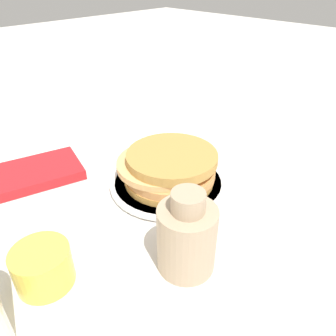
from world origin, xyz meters
name	(u,v)px	position (x,y,z in m)	size (l,w,h in m)	color
ground_plane	(168,180)	(0.00, 0.00, 0.00)	(4.00, 4.00, 0.00)	silver
plate	(168,182)	(-0.01, -0.01, 0.01)	(0.22, 0.22, 0.01)	white
pancake_stack	(169,167)	(-0.01, -0.01, 0.04)	(0.18, 0.18, 0.06)	gold
juice_glass	(43,267)	(-0.29, -0.05, 0.03)	(0.08, 0.08, 0.06)	yellow
cream_jug	(187,236)	(-0.13, -0.17, 0.05)	(0.08, 0.08, 0.13)	tan
napkin	(34,173)	(-0.18, 0.20, 0.01)	(0.20, 0.16, 0.02)	red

